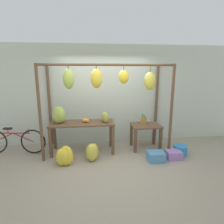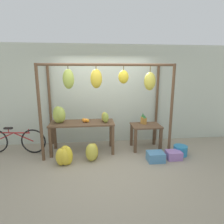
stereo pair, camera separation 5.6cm
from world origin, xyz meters
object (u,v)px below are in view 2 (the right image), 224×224
banana_pile_ground_right (92,152)px  blue_bucket (180,150)px  parked_bicycle (14,141)px  fruit_crate_purple (174,155)px  papaya_pile (105,117)px  pineapple_cluster (144,120)px  orange_pile (85,120)px  banana_pile_ground_left (64,156)px  banana_pile_on_table (59,115)px  fruit_crate_white (156,157)px

banana_pile_ground_right → blue_bucket: (2.20, 0.06, -0.08)m
parked_bicycle → fruit_crate_purple: bearing=-10.9°
parked_bicycle → papaya_pile: (2.32, -0.15, 0.59)m
pineapple_cluster → orange_pile: bearing=-175.9°
parked_bicycle → orange_pile: bearing=-1.9°
parked_bicycle → pineapple_cluster: bearing=0.9°
banana_pile_ground_left → blue_bucket: 2.84m
banana_pile_on_table → fruit_crate_purple: (2.76, -0.67, -0.90)m
blue_bucket → banana_pile_on_table: bearing=170.8°
banana_pile_on_table → papaya_pile: size_ratio=1.18×
pineapple_cluster → fruit_crate_white: (0.08, -0.87, -0.68)m
banana_pile_on_table → parked_bicycle: size_ratio=0.27×
parked_bicycle → fruit_crate_purple: parked_bicycle is taller
pineapple_cluster → fruit_crate_white: bearing=-85.0°
blue_bucket → fruit_crate_white: bearing=-161.3°
papaya_pile → fruit_crate_purple: size_ratio=1.05×
banana_pile_on_table → parked_bicycle: 1.35m
pineapple_cluster → banana_pile_ground_right: 1.66m
banana_pile_ground_right → papaya_pile: (0.34, 0.48, 0.72)m
banana_pile_on_table → orange_pile: size_ratio=1.99×
papaya_pile → orange_pile: bearing=170.1°
banana_pile_on_table → pineapple_cluster: bearing=3.4°
orange_pile → pineapple_cluster: size_ratio=0.72×
orange_pile → parked_bicycle: 1.89m
papaya_pile → fruit_crate_white: bearing=-30.4°
blue_bucket → papaya_pile: 2.07m
banana_pile_ground_right → parked_bicycle: parked_bicycle is taller
banana_pile_on_table → banana_pile_ground_left: size_ratio=0.93×
banana_pile_ground_left → banana_pile_on_table: bearing=105.2°
papaya_pile → fruit_crate_purple: (1.60, -0.61, -0.83)m
pineapple_cluster → parked_bicycle: 3.41m
orange_pile → fruit_crate_white: (1.64, -0.75, -0.73)m
orange_pile → pineapple_cluster: bearing=4.1°
fruit_crate_white → parked_bicycle: bearing=166.8°
pineapple_cluster → papaya_pile: bearing=-169.4°
pineapple_cluster → fruit_crate_white: size_ratio=0.78×
banana_pile_on_table → banana_pile_ground_right: size_ratio=1.00×
orange_pile → banana_pile_ground_right: 0.87m
parked_bicycle → banana_pile_on_table: bearing=-4.0°
pineapple_cluster → fruit_crate_white: pineapple_cluster is taller
banana_pile_on_table → fruit_crate_white: 2.57m
banana_pile_ground_right → orange_pile: bearing=105.6°
pineapple_cluster → fruit_crate_white: 1.10m
banana_pile_on_table → pineapple_cluster: size_ratio=1.43×
blue_bucket → parked_bicycle: 4.22m
fruit_crate_white → pineapple_cluster: bearing=95.0°
fruit_crate_white → blue_bucket: bearing=18.7°
fruit_crate_white → blue_bucket: (0.72, 0.25, 0.01)m
banana_pile_ground_right → blue_bucket: bearing=1.4°
orange_pile → blue_bucket: (2.36, -0.51, -0.72)m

